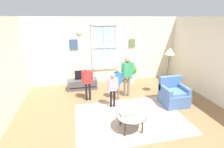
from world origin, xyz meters
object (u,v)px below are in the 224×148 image
at_px(tv_stand, 83,84).
at_px(remote_near_cup, 131,113).
at_px(coffee_table, 131,116).
at_px(person_blue_shirt, 117,80).
at_px(potted_plant_by_window, 132,72).
at_px(armchair, 173,95).
at_px(book_stack, 126,114).
at_px(person_red_shirt, 87,79).
at_px(remote_near_books, 129,113).
at_px(cup, 136,114).
at_px(floor_lamp, 169,56).
at_px(television, 82,75).
at_px(person_green_shirt, 127,72).
at_px(person_pink_shirt, 113,86).

bearing_deg(tv_stand, remote_near_cup, -68.71).
distance_m(coffee_table, person_blue_shirt, 1.68).
bearing_deg(potted_plant_by_window, armchair, -70.26).
bearing_deg(armchair, book_stack, -154.52).
bearing_deg(person_red_shirt, person_blue_shirt, -9.11).
bearing_deg(person_red_shirt, remote_near_books, -62.35).
distance_m(armchair, cup, 1.93).
height_order(cup, potted_plant_by_window, potted_plant_by_window).
xyz_separation_m(armchair, coffee_table, (-1.75, -0.95, 0.05)).
bearing_deg(tv_stand, floor_lamp, -23.91).
bearing_deg(armchair, remote_near_cup, -153.69).
relative_size(remote_near_cup, potted_plant_by_window, 0.17).
bearing_deg(potted_plant_by_window, tv_stand, -175.39).
distance_m(coffee_table, remote_near_cup, 0.10).
bearing_deg(floor_lamp, book_stack, -142.79).
bearing_deg(television, potted_plant_by_window, 4.69).
bearing_deg(person_red_shirt, person_green_shirt, 0.69).
bearing_deg(tv_stand, person_red_shirt, -82.11).
bearing_deg(person_green_shirt, person_red_shirt, -179.31).
height_order(coffee_table, person_green_shirt, person_green_shirt).
bearing_deg(person_pink_shirt, television, 117.81).
relative_size(armchair, person_pink_shirt, 0.78).
relative_size(person_red_shirt, person_blue_shirt, 1.09).
bearing_deg(coffee_table, cup, -26.57).
height_order(coffee_table, person_blue_shirt, person_blue_shirt).
relative_size(book_stack, person_blue_shirt, 0.24).
height_order(coffee_table, person_pink_shirt, person_pink_shirt).
xyz_separation_m(armchair, person_pink_shirt, (-1.94, 0.24, 0.37)).
relative_size(remote_near_cup, person_green_shirt, 0.10).
distance_m(tv_stand, person_red_shirt, 1.15).
bearing_deg(tv_stand, remote_near_books, -69.15).
distance_m(television, cup, 3.08).
relative_size(television, remote_near_cup, 3.81).
bearing_deg(cup, remote_near_books, 126.89).
height_order(person_green_shirt, floor_lamp, floor_lamp).
distance_m(remote_near_books, person_green_shirt, 1.84).
bearing_deg(remote_near_books, potted_plant_by_window, 69.81).
bearing_deg(book_stack, armchair, 25.48).
bearing_deg(television, person_pink_shirt, -62.19).
bearing_deg(person_pink_shirt, coffee_table, -80.78).
bearing_deg(armchair, person_blue_shirt, 157.39).
bearing_deg(potted_plant_by_window, cup, -106.89).
height_order(remote_near_books, floor_lamp, floor_lamp).
bearing_deg(tv_stand, book_stack, -71.62).
xyz_separation_m(armchair, book_stack, (-1.88, -0.90, 0.11)).
bearing_deg(floor_lamp, cup, -137.19).
bearing_deg(person_red_shirt, television, 97.91).
height_order(armchair, person_pink_shirt, person_pink_shirt).
xyz_separation_m(cup, remote_near_books, (-0.13, 0.17, -0.03)).
bearing_deg(armchair, television, 146.48).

